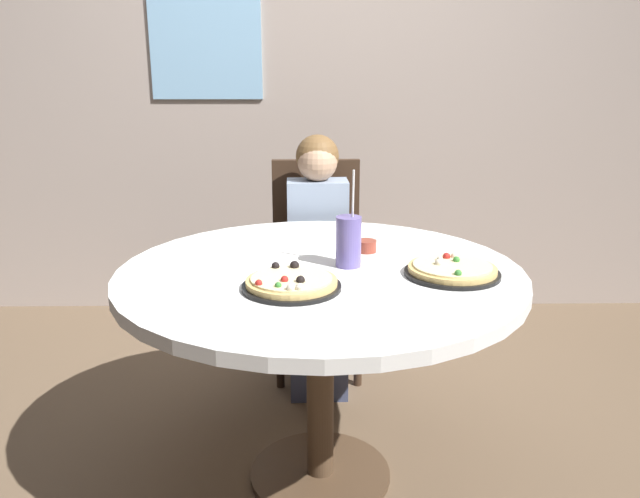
% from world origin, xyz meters
% --- Properties ---
extents(ground_plane, '(8.00, 8.00, 0.00)m').
position_xyz_m(ground_plane, '(0.00, 0.00, 0.00)').
color(ground_plane, brown).
extents(wall_with_window, '(5.20, 0.14, 2.90)m').
position_xyz_m(wall_with_window, '(-0.00, 1.68, 1.45)').
color(wall_with_window, '#A8998E').
rests_on(wall_with_window, ground_plane).
extents(dining_table, '(1.27, 1.27, 0.75)m').
position_xyz_m(dining_table, '(0.00, 0.00, 0.66)').
color(dining_table, white).
rests_on(dining_table, ground_plane).
extents(chair_wooden, '(0.41, 0.41, 0.95)m').
position_xyz_m(chair_wooden, '(-0.00, 0.90, 0.53)').
color(chair_wooden, '#382619').
rests_on(chair_wooden, ground_plane).
extents(diner_child, '(0.26, 0.42, 1.08)m').
position_xyz_m(diner_child, '(0.00, 0.72, 0.48)').
color(diner_child, '#3F4766').
rests_on(diner_child, ground_plane).
extents(pizza_veggie, '(0.28, 0.28, 0.05)m').
position_xyz_m(pizza_veggie, '(-0.08, -0.18, 0.77)').
color(pizza_veggie, black).
rests_on(pizza_veggie, dining_table).
extents(pizza_cheese, '(0.29, 0.29, 0.05)m').
position_xyz_m(pizza_cheese, '(0.40, -0.07, 0.77)').
color(pizza_cheese, black).
rests_on(pizza_cheese, dining_table).
extents(soda_cup, '(0.08, 0.08, 0.31)m').
position_xyz_m(soda_cup, '(0.09, 0.03, 0.83)').
color(soda_cup, '#6659A5').
rests_on(soda_cup, dining_table).
extents(sauce_bowl, '(0.07, 0.07, 0.04)m').
position_xyz_m(sauce_bowl, '(0.16, 0.19, 0.77)').
color(sauce_bowl, brown).
rests_on(sauce_bowl, dining_table).
extents(plate_small, '(0.18, 0.18, 0.01)m').
position_xyz_m(plate_small, '(0.18, 0.38, 0.76)').
color(plate_small, white).
rests_on(plate_small, dining_table).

